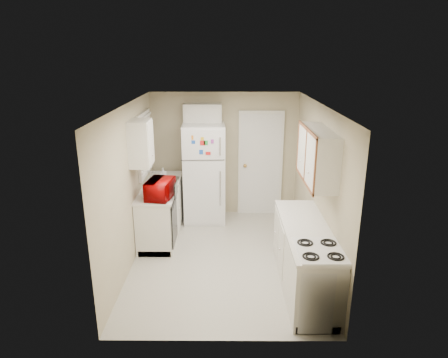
{
  "coord_description": "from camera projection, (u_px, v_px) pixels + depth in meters",
  "views": [
    {
      "loc": [
        0.04,
        -5.63,
        3.12
      ],
      "look_at": [
        0.0,
        0.5,
        1.15
      ],
      "focal_mm": 32.0,
      "sensor_mm": 36.0,
      "label": 1
    }
  ],
  "objects": [
    {
      "name": "refrigerator",
      "position": [
        204.0,
        173.0,
        7.5
      ],
      "size": [
        0.8,
        0.78,
        1.86
      ],
      "primitive_type": "cube",
      "rotation": [
        0.0,
        0.0,
        0.04
      ],
      "color": "silver",
      "rests_on": "floor"
    },
    {
      "name": "wall_front",
      "position": [
        223.0,
        245.0,
        4.14
      ],
      "size": [
        2.8,
        2.8,
        0.0
      ],
      "primitive_type": "plane",
      "color": "#B5AB8B",
      "rests_on": "floor"
    },
    {
      "name": "dishwasher",
      "position": [
        174.0,
        221.0,
        6.45
      ],
      "size": [
        0.03,
        0.58,
        0.72
      ],
      "primitive_type": "cube",
      "color": "black",
      "rests_on": "floor"
    },
    {
      "name": "floor",
      "position": [
        224.0,
        258.0,
        6.31
      ],
      "size": [
        3.8,
        3.8,
        0.0
      ],
      "primitive_type": "plane",
      "color": "beige",
      "rests_on": "ground"
    },
    {
      "name": "ceiling",
      "position": [
        224.0,
        105.0,
        5.58
      ],
      "size": [
        3.8,
        3.8,
        0.0
      ],
      "primitive_type": "plane",
      "color": "white",
      "rests_on": "floor"
    },
    {
      "name": "wall_back",
      "position": [
        224.0,
        155.0,
        7.75
      ],
      "size": [
        2.8,
        2.8,
        0.0
      ],
      "primitive_type": "plane",
      "color": "#B5AB8B",
      "rests_on": "floor"
    },
    {
      "name": "window_blinds",
      "position": [
        145.0,
        144.0,
        6.83
      ],
      "size": [
        0.1,
        0.98,
        1.08
      ],
      "primitive_type": "cube",
      "color": "silver",
      "rests_on": "wall_left"
    },
    {
      "name": "interior_door",
      "position": [
        260.0,
        164.0,
        7.77
      ],
      "size": [
        0.86,
        0.06,
        2.08
      ],
      "primitive_type": "cube",
      "color": "silver",
      "rests_on": "floor"
    },
    {
      "name": "upper_cabinet_left",
      "position": [
        141.0,
        143.0,
        5.98
      ],
      "size": [
        0.3,
        0.45,
        0.7
      ],
      "primitive_type": "cube",
      "color": "silver",
      "rests_on": "wall_left"
    },
    {
      "name": "sink",
      "position": [
        162.0,
        185.0,
        7.05
      ],
      "size": [
        0.54,
        0.74,
        0.16
      ],
      "primitive_type": "cube",
      "color": "gray",
      "rests_on": "left_counter"
    },
    {
      "name": "microwave",
      "position": [
        160.0,
        189.0,
        6.27
      ],
      "size": [
        0.58,
        0.38,
        0.36
      ],
      "primitive_type": "imported",
      "rotation": [
        0.0,
        0.0,
        1.42
      ],
      "color": "#9B0102",
      "rests_on": "left_counter"
    },
    {
      "name": "right_counter",
      "position": [
        304.0,
        258.0,
        5.41
      ],
      "size": [
        0.6,
        2.0,
        0.9
      ],
      "primitive_type": "cube",
      "color": "silver",
      "rests_on": "floor"
    },
    {
      "name": "upper_cabinet_right",
      "position": [
        318.0,
        156.0,
        5.28
      ],
      "size": [
        0.3,
        1.2,
        0.7
      ],
      "primitive_type": "cube",
      "color": "silver",
      "rests_on": "wall_right"
    },
    {
      "name": "left_counter",
      "position": [
        162.0,
        210.0,
        7.04
      ],
      "size": [
        0.6,
        1.8,
        0.9
      ],
      "primitive_type": "cube",
      "color": "silver",
      "rests_on": "floor"
    },
    {
      "name": "wall_right",
      "position": [
        318.0,
        186.0,
        5.94
      ],
      "size": [
        3.8,
        3.8,
        0.0
      ],
      "primitive_type": "plane",
      "color": "#B5AB8B",
      "rests_on": "floor"
    },
    {
      "name": "stove",
      "position": [
        317.0,
        288.0,
        4.79
      ],
      "size": [
        0.55,
        0.67,
        0.81
      ],
      "primitive_type": "cube",
      "rotation": [
        0.0,
        0.0,
        0.01
      ],
      "color": "silver",
      "rests_on": "floor"
    },
    {
      "name": "soap_bottle",
      "position": [
        163.0,
        173.0,
        7.26
      ],
      "size": [
        0.11,
        0.12,
        0.2
      ],
      "primitive_type": "imported",
      "rotation": [
        0.0,
        0.0,
        -0.35
      ],
      "color": "silver",
      "rests_on": "left_counter"
    },
    {
      "name": "cabinet_over_fridge",
      "position": [
        203.0,
        115.0,
        7.37
      ],
      "size": [
        0.7,
        0.3,
        0.4
      ],
      "primitive_type": "cube",
      "color": "silver",
      "rests_on": "wall_back"
    },
    {
      "name": "wall_left",
      "position": [
        130.0,
        186.0,
        5.95
      ],
      "size": [
        3.8,
        3.8,
        0.0
      ],
      "primitive_type": "plane",
      "color": "#B5AB8B",
      "rests_on": "floor"
    }
  ]
}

